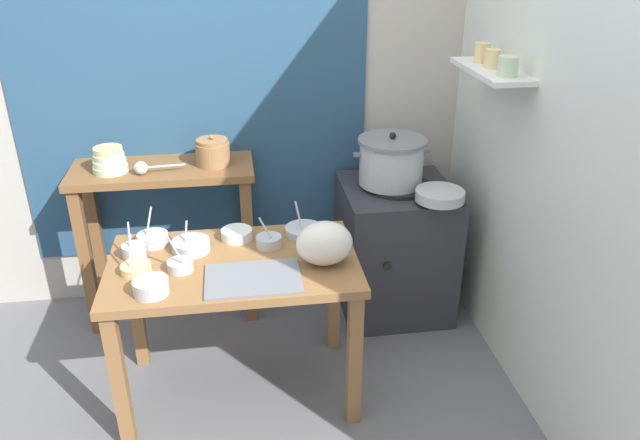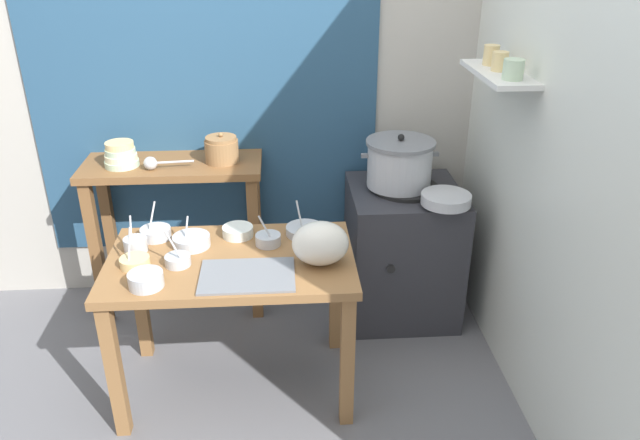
{
  "view_description": "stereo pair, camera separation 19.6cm",
  "coord_description": "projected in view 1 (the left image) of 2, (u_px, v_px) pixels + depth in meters",
  "views": [
    {
      "loc": [
        0.06,
        -2.3,
        2.06
      ],
      "look_at": [
        0.43,
        0.24,
        0.82
      ],
      "focal_mm": 34.41,
      "sensor_mm": 36.0,
      "label": 1
    },
    {
      "loc": [
        0.25,
        -2.32,
        2.06
      ],
      "look_at": [
        0.43,
        0.24,
        0.82
      ],
      "focal_mm": 34.41,
      "sensor_mm": 36.0,
      "label": 2
    }
  ],
  "objects": [
    {
      "name": "steamer_pot",
      "position": [
        391.0,
        161.0,
        3.3
      ],
      "size": [
        0.42,
        0.37,
        0.29
      ],
      "color": "#B7BABF",
      "rests_on": "stove_block"
    },
    {
      "name": "clay_pot",
      "position": [
        213.0,
        152.0,
        3.25
      ],
      "size": [
        0.18,
        0.18,
        0.16
      ],
      "color": "olive",
      "rests_on": "back_shelf_table"
    },
    {
      "name": "bowl_stack_enamel",
      "position": [
        109.0,
        161.0,
        3.16
      ],
      "size": [
        0.18,
        0.18,
        0.13
      ],
      "color": "#B7D1AD",
      "rests_on": "back_shelf_table"
    },
    {
      "name": "prep_bowl_6",
      "position": [
        153.0,
        238.0,
        2.83
      ],
      "size": [
        0.14,
        0.14,
        0.17
      ],
      "color": "#B7BABF",
      "rests_on": "prep_table"
    },
    {
      "name": "wall_back",
      "position": [
        235.0,
        77.0,
        3.36
      ],
      "size": [
        4.4,
        0.12,
        2.6
      ],
      "color": "#B2ADA3",
      "rests_on": "ground"
    },
    {
      "name": "plastic_bag",
      "position": [
        324.0,
        243.0,
        2.64
      ],
      "size": [
        0.25,
        0.2,
        0.2
      ],
      "primitive_type": "ellipsoid",
      "color": "silver",
      "rests_on": "prep_table"
    },
    {
      "name": "back_shelf_table",
      "position": [
        166.0,
        205.0,
        3.34
      ],
      "size": [
        0.96,
        0.4,
        0.9
      ],
      "color": "brown",
      "rests_on": "ground"
    },
    {
      "name": "wall_right",
      "position": [
        536.0,
        113.0,
        2.73
      ],
      "size": [
        0.3,
        3.2,
        2.6
      ],
      "color": "silver",
      "rests_on": "ground"
    },
    {
      "name": "ladle",
      "position": [
        143.0,
        168.0,
        3.13
      ],
      "size": [
        0.26,
        0.07,
        0.07
      ],
      "color": "#B7BABF",
      "rests_on": "back_shelf_table"
    },
    {
      "name": "prep_bowl_2",
      "position": [
        237.0,
        234.0,
        2.88
      ],
      "size": [
        0.15,
        0.15,
        0.05
      ],
      "color": "silver",
      "rests_on": "prep_table"
    },
    {
      "name": "serving_tray",
      "position": [
        253.0,
        278.0,
        2.56
      ],
      "size": [
        0.4,
        0.28,
        0.01
      ],
      "primitive_type": "cube",
      "color": "slate",
      "rests_on": "prep_table"
    },
    {
      "name": "prep_table",
      "position": [
        235.0,
        282.0,
        2.75
      ],
      "size": [
        1.1,
        0.66,
        0.72
      ],
      "color": "olive",
      "rests_on": "ground"
    },
    {
      "name": "prep_bowl_7",
      "position": [
        269.0,
        241.0,
        2.81
      ],
      "size": [
        0.12,
        0.12,
        0.15
      ],
      "color": "#B7BABF",
      "rests_on": "prep_table"
    },
    {
      "name": "ground_plane",
      "position": [
        239.0,
        400.0,
        2.94
      ],
      "size": [
        9.0,
        9.0,
        0.0
      ],
      "primitive_type": "plane",
      "color": "slate"
    },
    {
      "name": "prep_bowl_3",
      "position": [
        304.0,
        230.0,
        2.92
      ],
      "size": [
        0.18,
        0.18,
        0.17
      ],
      "color": "#B7BABF",
      "rests_on": "prep_table"
    },
    {
      "name": "wide_pan",
      "position": [
        440.0,
        195.0,
        3.14
      ],
      "size": [
        0.25,
        0.25,
        0.05
      ],
      "primitive_type": "cylinder",
      "color": "#B7BABF",
      "rests_on": "stove_block"
    },
    {
      "name": "stove_block",
      "position": [
        394.0,
        248.0,
        3.52
      ],
      "size": [
        0.6,
        0.61,
        0.78
      ],
      "color": "#2D2D33",
      "rests_on": "ground"
    },
    {
      "name": "prep_bowl_5",
      "position": [
        180.0,
        265.0,
        2.62
      ],
      "size": [
        0.11,
        0.11,
        0.17
      ],
      "color": "#B7BABF",
      "rests_on": "prep_table"
    },
    {
      "name": "prep_bowl_4",
      "position": [
        136.0,
        268.0,
        2.6
      ],
      "size": [
        0.13,
        0.13,
        0.17
      ],
      "color": "#E5C684",
      "rests_on": "prep_table"
    },
    {
      "name": "prep_bowl_8",
      "position": [
        134.0,
        251.0,
        2.71
      ],
      "size": [
        0.11,
        0.11,
        0.16
      ],
      "color": "#B7BABF",
      "rests_on": "prep_table"
    },
    {
      "name": "prep_bowl_0",
      "position": [
        191.0,
        245.0,
        2.78
      ],
      "size": [
        0.17,
        0.17,
        0.14
      ],
      "color": "#B7BABF",
      "rests_on": "prep_table"
    },
    {
      "name": "prep_bowl_1",
      "position": [
        151.0,
        286.0,
        2.45
      ],
      "size": [
        0.14,
        0.14,
        0.06
      ],
      "color": "#B7BABF",
      "rests_on": "prep_table"
    }
  ]
}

